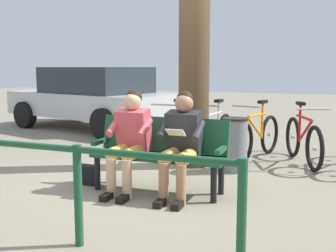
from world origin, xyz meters
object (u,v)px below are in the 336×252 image
object	(u,v)px
bench	(161,149)
tree_trunk	(194,25)
bicycle_purple	(257,137)
bicycle_red	(214,135)
person_companion	(130,136)
handbag	(87,175)
person_reading	(181,139)
bicycle_black	(174,133)
parked_car	(93,97)
bicycle_blue	(303,140)
litter_bin	(235,145)

from	to	relation	value
bench	tree_trunk	size ratio (longest dim) A/B	0.39
bicycle_purple	bicycle_red	size ratio (longest dim) A/B	0.98
person_companion	handbag	xyz separation A→B (m)	(0.65, -0.06, -0.54)
bench	tree_trunk	distance (m)	2.09
person_companion	tree_trunk	xyz separation A→B (m)	(-0.24, -1.56, 1.40)
handbag	person_reading	bearing A→B (deg)	178.56
tree_trunk	bicycle_black	distance (m)	1.91
handbag	parked_car	distance (m)	5.01
bicycle_purple	bicycle_black	bearing A→B (deg)	-67.75
bicycle_blue	bicycle_purple	size ratio (longest dim) A/B	0.95
person_reading	bicycle_purple	size ratio (longest dim) A/B	0.73
person_companion	bicycle_purple	bearing A→B (deg)	-115.34
person_companion	tree_trunk	size ratio (longest dim) A/B	0.29
bicycle_blue	bench	bearing A→B (deg)	-57.00
person_companion	bicycle_blue	world-z (taller)	person_companion
tree_trunk	bicycle_red	xyz separation A→B (m)	(-0.10, -0.76, -1.71)
handbag	bicycle_blue	world-z (taller)	bicycle_blue
bicycle_black	parked_car	size ratio (longest dim) A/B	0.37
bench	bicycle_red	world-z (taller)	bicycle_red
handbag	bicycle_red	bearing A→B (deg)	-113.48
person_reading	bicycle_blue	xyz separation A→B (m)	(-1.10, -2.29, -0.31)
bicycle_purple	bicycle_red	xyz separation A→B (m)	(0.69, 0.09, 0.00)
litter_bin	bicycle_blue	xyz separation A→B (m)	(-0.83, -0.89, -0.02)
litter_bin	bicycle_black	bearing A→B (deg)	-31.66
bench	bicycle_purple	world-z (taller)	bicycle_purple
person_reading	litter_bin	world-z (taller)	person_reading
handbag	bicycle_black	world-z (taller)	bicycle_black
person_reading	bicycle_blue	bearing A→B (deg)	-117.88
bicycle_purple	bicycle_red	world-z (taller)	same
handbag	bicycle_purple	size ratio (longest dim) A/B	0.18
bench	litter_bin	distance (m)	1.39
person_companion	parked_car	world-z (taller)	parked_car
person_companion	handbag	bearing A→B (deg)	-7.34
person_reading	bicycle_black	bearing A→B (deg)	-68.25
bicycle_red	bench	bearing A→B (deg)	3.98
bicycle_blue	bicycle_black	distance (m)	2.07
bicycle_blue	bicycle_black	size ratio (longest dim) A/B	0.93
person_reading	bicycle_red	world-z (taller)	person_reading
person_reading	person_companion	world-z (taller)	same
bench	bicycle_purple	distance (m)	2.34
bench	person_reading	distance (m)	0.39
bicycle_blue	bicycle_red	xyz separation A→B (m)	(1.40, 0.00, 0.00)
person_companion	bicycle_blue	distance (m)	2.91
litter_bin	bicycle_red	world-z (taller)	bicycle_red
handbag	litter_bin	size ratio (longest dim) A/B	0.39
tree_trunk	bicycle_blue	size ratio (longest dim) A/B	2.64
bench	bicycle_black	distance (m)	2.12
person_companion	bicycle_purple	xyz separation A→B (m)	(-1.02, -2.40, -0.30)
bicycle_blue	person_reading	bearing A→B (deg)	-48.97
person_companion	bicycle_red	distance (m)	2.36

